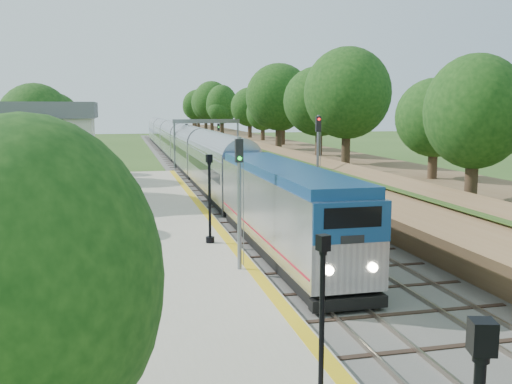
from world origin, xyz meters
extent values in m
plane|color=#2D4C19|center=(0.00, 0.00, 0.00)|extent=(320.00, 320.00, 0.00)
cube|color=#4C4944|center=(2.00, 60.00, 0.06)|extent=(9.50, 170.00, 0.12)
cube|color=gray|center=(-0.72, 60.00, 0.20)|extent=(0.08, 170.00, 0.16)
cube|color=gray|center=(0.72, 60.00, 0.20)|extent=(0.08, 170.00, 0.16)
cube|color=gray|center=(3.28, 60.00, 0.20)|extent=(0.08, 170.00, 0.16)
cube|color=gray|center=(4.72, 60.00, 0.20)|extent=(0.08, 170.00, 0.16)
cube|color=#A8A188|center=(-5.20, 16.00, 0.19)|extent=(6.40, 68.00, 0.38)
cube|color=gold|center=(-2.35, 16.00, 0.39)|extent=(0.55, 68.00, 0.01)
cube|color=brown|center=(11.50, 60.00, 1.50)|extent=(9.00, 170.00, 3.00)
cube|color=brown|center=(7.60, 60.00, 1.30)|extent=(4.47, 170.00, 4.54)
cylinder|color=#332316|center=(10.00, 10.00, 4.31)|extent=(0.60, 0.60, 2.62)
sphere|color=#11350E|center=(10.00, 10.00, 7.88)|extent=(5.70, 5.70, 5.70)
cylinder|color=#332316|center=(10.00, 60.00, 4.31)|extent=(0.60, 0.60, 2.62)
sphere|color=#11350E|center=(10.00, 60.00, 7.88)|extent=(5.70, 5.70, 5.70)
cylinder|color=#332316|center=(10.00, 110.00, 4.31)|extent=(0.60, 0.60, 2.62)
sphere|color=#11350E|center=(10.00, 110.00, 7.88)|extent=(5.70, 5.70, 5.70)
cube|color=beige|center=(-14.00, 30.00, 3.40)|extent=(8.00, 6.00, 6.80)
cube|color=#585B60|center=(-14.00, 30.00, 7.40)|extent=(8.60, 6.60, 1.20)
cube|color=black|center=(-9.99, 28.20, 1.80)|extent=(0.05, 1.10, 1.30)
cube|color=black|center=(-9.99, 31.80, 1.80)|extent=(0.05, 1.10, 1.30)
cube|color=black|center=(-9.99, 28.20, 4.60)|extent=(0.05, 1.10, 1.30)
cube|color=black|center=(-9.99, 31.80, 4.60)|extent=(0.05, 1.10, 1.30)
cylinder|color=slate|center=(-1.50, 55.00, 3.10)|extent=(0.24, 0.24, 6.20)
cylinder|color=slate|center=(6.50, 55.00, 3.10)|extent=(0.24, 0.24, 6.20)
cube|color=slate|center=(2.50, 55.00, 5.95)|extent=(8.40, 0.25, 0.50)
cube|color=black|center=(0.00, 54.85, 5.20)|extent=(0.30, 0.20, 0.90)
cube|color=black|center=(4.00, 54.85, 5.20)|extent=(0.30, 0.20, 0.90)
sphere|color=#11350E|center=(-9.50, -6.00, 4.55)|extent=(5.32, 5.32, 5.32)
cylinder|color=#332316|center=(-12.00, 26.00, 1.22)|extent=(0.60, 0.60, 2.45)
sphere|color=#11350E|center=(-12.00, 26.00, 4.55)|extent=(5.32, 5.32, 5.32)
cylinder|color=#332316|center=(-12.00, 42.00, 1.22)|extent=(0.60, 0.60, 2.45)
sphere|color=#11350E|center=(-12.00, 42.00, 4.55)|extent=(5.32, 5.32, 5.32)
cube|color=black|center=(0.00, 11.38, 0.58)|extent=(2.74, 17.15, 0.60)
cube|color=#B7BAC1|center=(0.00, 11.38, 2.56)|extent=(2.98, 17.87, 3.38)
cube|color=navy|center=(0.00, 11.38, 4.47)|extent=(2.86, 17.15, 0.44)
cube|color=navy|center=(0.00, 2.42, 3.51)|extent=(2.95, 0.10, 1.49)
cube|color=black|center=(0.00, 2.38, 3.70)|extent=(2.18, 0.06, 0.74)
cube|color=#A71021|center=(0.00, 11.38, 1.42)|extent=(3.00, 17.51, 0.10)
cube|color=#B7BAC1|center=(0.00, 30.85, 2.22)|extent=(2.98, 19.85, 3.87)
cube|color=#B7BAC1|center=(0.00, 51.30, 2.22)|extent=(2.98, 19.85, 3.87)
cube|color=#B7BAC1|center=(0.00, 71.75, 2.22)|extent=(2.98, 19.85, 3.87)
cube|color=#B7BAC1|center=(0.00, 92.21, 2.22)|extent=(2.98, 19.85, 3.87)
cube|color=#B7BAC1|center=(0.00, 112.66, 2.22)|extent=(2.98, 19.85, 3.87)
cube|color=black|center=(-3.73, -10.37, 4.81)|extent=(0.36, 0.36, 0.42)
cube|color=silver|center=(-3.73, -10.37, 4.81)|extent=(0.26, 0.26, 0.31)
cylinder|color=black|center=(-3.35, -3.77, 2.37)|extent=(0.13, 0.13, 3.69)
cube|color=black|center=(-3.35, -3.77, 4.40)|extent=(0.32, 0.32, 0.38)
cube|color=silver|center=(-3.35, -3.77, 4.40)|extent=(0.23, 0.23, 0.28)
cylinder|color=black|center=(-3.42, 13.59, 0.54)|extent=(0.47, 0.47, 0.32)
cylinder|color=black|center=(-3.42, 13.59, 2.62)|extent=(0.15, 0.15, 4.16)
cube|color=black|center=(-3.42, 13.59, 4.92)|extent=(0.34, 0.34, 0.43)
cube|color=silver|center=(-3.42, 13.59, 4.92)|extent=(0.24, 0.24, 0.32)
cylinder|color=slate|center=(-2.90, 8.24, 3.35)|extent=(0.18, 0.18, 5.93)
cube|color=black|center=(-2.90, 8.24, 5.70)|extent=(0.35, 0.23, 1.02)
cylinder|color=#0CE526|center=(-2.90, 8.11, 5.70)|extent=(0.16, 0.06, 0.16)
cylinder|color=slate|center=(6.20, 23.72, 3.59)|extent=(0.20, 0.20, 6.94)
cube|color=black|center=(6.20, 23.72, 6.39)|extent=(0.38, 0.25, 1.12)
cylinder|color=#FF0C0C|center=(6.20, 23.58, 6.39)|extent=(0.18, 0.07, 0.18)
camera|label=1|loc=(-7.87, -16.08, 7.52)|focal=40.00mm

